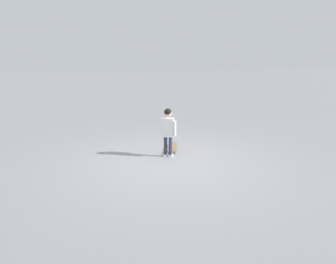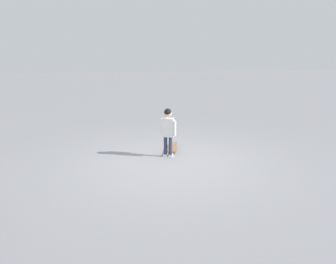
% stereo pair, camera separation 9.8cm
% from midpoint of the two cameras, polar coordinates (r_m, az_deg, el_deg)
% --- Properties ---
extents(ground_plane, '(50.00, 50.00, 0.00)m').
position_cam_midpoint_polar(ground_plane, '(6.89, 0.75, -5.37)').
color(ground_plane, gray).
extents(child_person, '(0.29, 0.32, 1.06)m').
position_cam_midpoint_polar(child_person, '(7.13, 0.40, 0.83)').
color(child_person, '#2D3351').
rests_on(child_person, ground).
extents(skateboard, '(0.36, 0.77, 0.07)m').
position_cam_midpoint_polar(skateboard, '(7.75, 1.10, -2.60)').
color(skateboard, olive).
rests_on(skateboard, ground).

